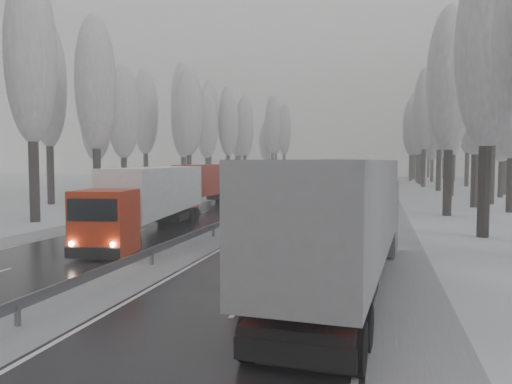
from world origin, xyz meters
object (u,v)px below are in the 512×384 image
at_px(truck_red_red, 209,182).
at_px(truck_cream_box, 345,177).
at_px(truck_blue_box, 295,201).
at_px(truck_red_white, 152,196).
at_px(truck_grey_tarp, 348,214).
at_px(box_truck_distant, 370,178).

bearing_deg(truck_red_red, truck_cream_box, 35.92).
height_order(truck_blue_box, truck_red_white, truck_red_white).
bearing_deg(truck_grey_tarp, truck_cream_box, 98.13).
relative_size(truck_blue_box, truck_red_white, 0.92).
distance_m(truck_red_white, truck_red_red, 17.90).
relative_size(box_truck_distant, truck_red_white, 0.43).
bearing_deg(box_truck_distant, truck_cream_box, -84.97).
bearing_deg(truck_cream_box, truck_blue_box, -90.43).
height_order(truck_cream_box, truck_red_red, truck_cream_box).
height_order(truck_cream_box, truck_red_white, truck_cream_box).
xyz_separation_m(truck_grey_tarp, truck_red_white, (-11.88, 9.69, -0.25)).
relative_size(truck_red_white, truck_red_red, 1.00).
xyz_separation_m(truck_cream_box, truck_red_white, (-9.50, -25.66, -0.32)).
bearing_deg(truck_blue_box, box_truck_distant, 91.15).
bearing_deg(truck_red_white, truck_grey_tarp, -46.43).
xyz_separation_m(truck_grey_tarp, truck_cream_box, (-2.38, 35.35, 0.07)).
xyz_separation_m(truck_grey_tarp, truck_blue_box, (-3.49, 10.01, -0.43)).
height_order(truck_cream_box, box_truck_distant, truck_cream_box).
distance_m(truck_blue_box, box_truck_distant, 64.67).
relative_size(truck_blue_box, truck_red_red, 0.91).
relative_size(truck_cream_box, box_truck_distant, 2.61).
xyz_separation_m(truck_grey_tarp, truck_red_red, (-14.57, 27.38, -0.23)).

